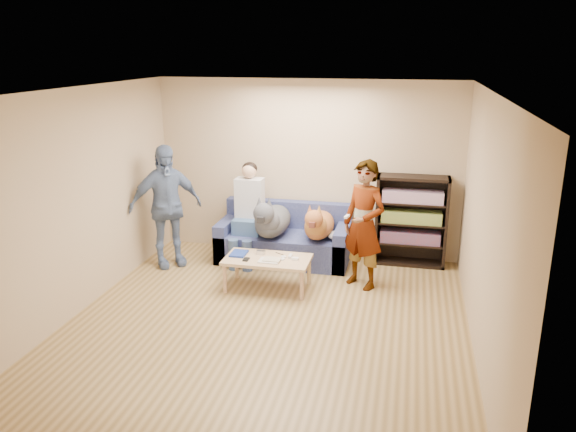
% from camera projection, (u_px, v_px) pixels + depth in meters
% --- Properties ---
extents(ground, '(5.00, 5.00, 0.00)m').
position_uv_depth(ground, '(265.00, 326.00, 6.33)').
color(ground, olive).
rests_on(ground, ground).
extents(ceiling, '(5.00, 5.00, 0.00)m').
position_uv_depth(ceiling, '(262.00, 91.00, 5.58)').
color(ceiling, white).
rests_on(ceiling, ground).
extents(wall_back, '(4.50, 0.00, 4.50)m').
position_uv_depth(wall_back, '(307.00, 169.00, 8.29)').
color(wall_back, tan).
rests_on(wall_back, ground).
extents(wall_front, '(4.50, 0.00, 4.50)m').
position_uv_depth(wall_front, '(164.00, 325.00, 3.62)').
color(wall_front, tan).
rests_on(wall_front, ground).
extents(wall_left, '(0.00, 5.00, 5.00)m').
position_uv_depth(wall_left, '(74.00, 204.00, 6.42)').
color(wall_left, tan).
rests_on(wall_left, ground).
extents(wall_right, '(0.00, 5.00, 5.00)m').
position_uv_depth(wall_right, '(486.00, 231.00, 5.49)').
color(wall_right, tan).
rests_on(wall_right, ground).
extents(blanket, '(0.36, 0.30, 0.12)m').
position_uv_depth(blanket, '(340.00, 236.00, 7.86)').
color(blanket, '#A9A9AD').
rests_on(blanket, sofa).
extents(person_standing_right, '(0.73, 0.67, 1.68)m').
position_uv_depth(person_standing_right, '(364.00, 225.00, 7.18)').
color(person_standing_right, gray).
rests_on(person_standing_right, ground).
extents(person_standing_left, '(1.06, 0.99, 1.75)m').
position_uv_depth(person_standing_left, '(166.00, 206.00, 7.89)').
color(person_standing_left, '#718FB4').
rests_on(person_standing_left, ground).
extents(held_controller, '(0.06, 0.12, 0.03)m').
position_uv_depth(held_controller, '(347.00, 217.00, 6.99)').
color(held_controller, white).
rests_on(held_controller, person_standing_right).
extents(notebook_blue, '(0.20, 0.26, 0.03)m').
position_uv_depth(notebook_blue, '(239.00, 253.00, 7.34)').
color(notebook_blue, navy).
rests_on(notebook_blue, coffee_table).
extents(papers, '(0.26, 0.20, 0.02)m').
position_uv_depth(papers, '(269.00, 261.00, 7.11)').
color(papers, beige).
rests_on(papers, coffee_table).
extents(magazine, '(0.22, 0.17, 0.01)m').
position_uv_depth(magazine, '(272.00, 259.00, 7.12)').
color(magazine, beige).
rests_on(magazine, coffee_table).
extents(camera_silver, '(0.11, 0.06, 0.05)m').
position_uv_depth(camera_silver, '(261.00, 252.00, 7.34)').
color(camera_silver, silver).
rests_on(camera_silver, coffee_table).
extents(controller_a, '(0.04, 0.13, 0.03)m').
position_uv_depth(controller_a, '(290.00, 256.00, 7.25)').
color(controller_a, silver).
rests_on(controller_a, coffee_table).
extents(controller_b, '(0.09, 0.06, 0.03)m').
position_uv_depth(controller_b, '(295.00, 259.00, 7.15)').
color(controller_b, white).
rests_on(controller_b, coffee_table).
extents(headphone_cup_a, '(0.07, 0.07, 0.02)m').
position_uv_depth(headphone_cup_a, '(282.00, 259.00, 7.15)').
color(headphone_cup_a, white).
rests_on(headphone_cup_a, coffee_table).
extents(headphone_cup_b, '(0.07, 0.07, 0.02)m').
position_uv_depth(headphone_cup_b, '(284.00, 257.00, 7.23)').
color(headphone_cup_b, silver).
rests_on(headphone_cup_b, coffee_table).
extents(pen_orange, '(0.13, 0.06, 0.01)m').
position_uv_depth(pen_orange, '(263.00, 262.00, 7.07)').
color(pen_orange, '#BF741B').
rests_on(pen_orange, coffee_table).
extents(pen_black, '(0.13, 0.08, 0.01)m').
position_uv_depth(pen_black, '(280.00, 254.00, 7.36)').
color(pen_black, black).
rests_on(pen_black, coffee_table).
extents(wallet, '(0.07, 0.12, 0.02)m').
position_uv_depth(wallet, '(246.00, 259.00, 7.15)').
color(wallet, black).
rests_on(wallet, coffee_table).
extents(sofa, '(1.90, 0.85, 0.82)m').
position_uv_depth(sofa, '(285.00, 241.00, 8.26)').
color(sofa, '#515B93').
rests_on(sofa, ground).
extents(person_seated, '(0.40, 0.73, 1.47)m').
position_uv_depth(person_seated, '(248.00, 209.00, 8.11)').
color(person_seated, '#3E6089').
rests_on(person_seated, sofa).
extents(dog_gray, '(0.47, 1.28, 0.68)m').
position_uv_depth(dog_gray, '(271.00, 220.00, 7.95)').
color(dog_gray, '#484B51').
rests_on(dog_gray, sofa).
extents(dog_tan, '(0.41, 1.16, 0.59)m').
position_uv_depth(dog_tan, '(318.00, 224.00, 7.87)').
color(dog_tan, '#BA6B39').
rests_on(dog_tan, sofa).
extents(coffee_table, '(1.10, 0.60, 0.42)m').
position_uv_depth(coffee_table, '(267.00, 261.00, 7.23)').
color(coffee_table, '#D6B784').
rests_on(coffee_table, ground).
extents(bookshelf, '(1.00, 0.34, 1.30)m').
position_uv_depth(bookshelf, '(411.00, 219.00, 7.99)').
color(bookshelf, black).
rests_on(bookshelf, ground).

